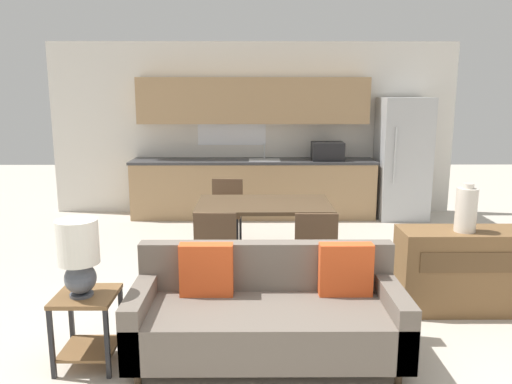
{
  "coord_description": "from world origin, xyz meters",
  "views": [
    {
      "loc": [
        0.0,
        -3.38,
        1.93
      ],
      "look_at": [
        0.03,
        1.5,
        0.95
      ],
      "focal_mm": 35.0,
      "sensor_mm": 36.0,
      "label": 1
    }
  ],
  "objects": [
    {
      "name": "ground_plane",
      "position": [
        0.0,
        0.0,
        0.0
      ],
      "size": [
        20.0,
        20.0,
        0.0
      ],
      "primitive_type": "plane",
      "color": "beige"
    },
    {
      "name": "wall_back",
      "position": [
        -0.0,
        4.63,
        1.35
      ],
      "size": [
        6.4,
        0.07,
        2.7
      ],
      "color": "silver",
      "rests_on": "ground_plane"
    },
    {
      "name": "kitchen_counter",
      "position": [
        0.02,
        4.33,
        0.84
      ],
      "size": [
        3.77,
        0.65,
        2.15
      ],
      "color": "tan",
      "rests_on": "ground_plane"
    },
    {
      "name": "refrigerator",
      "position": [
        2.3,
        4.23,
        0.93
      ],
      "size": [
        0.73,
        0.74,
        1.85
      ],
      "color": "#B7BABC",
      "rests_on": "ground_plane"
    },
    {
      "name": "dining_table",
      "position": [
        0.12,
        2.0,
        0.67
      ],
      "size": [
        1.47,
        0.9,
        0.73
      ],
      "color": "brown",
      "rests_on": "ground_plane"
    },
    {
      "name": "couch",
      "position": [
        0.1,
        0.06,
        0.33
      ],
      "size": [
        1.95,
        0.8,
        0.82
      ],
      "color": "#3D2D1E",
      "rests_on": "ground_plane"
    },
    {
      "name": "side_table",
      "position": [
        -1.18,
        -0.08,
        0.36
      ],
      "size": [
        0.42,
        0.42,
        0.53
      ],
      "color": "brown",
      "rests_on": "ground_plane"
    },
    {
      "name": "table_lamp",
      "position": [
        -1.2,
        -0.1,
        0.84
      ],
      "size": [
        0.28,
        0.28,
        0.55
      ],
      "color": "#4C515B",
      "rests_on": "side_table"
    },
    {
      "name": "credenza",
      "position": [
        1.85,
        0.82,
        0.37
      ],
      "size": [
        1.11,
        0.44,
        0.74
      ],
      "color": "brown",
      "rests_on": "ground_plane"
    },
    {
      "name": "vase",
      "position": [
        1.83,
        0.78,
        0.94
      ],
      "size": [
        0.18,
        0.18,
        0.42
      ],
      "color": "beige",
      "rests_on": "credenza"
    },
    {
      "name": "dining_chair_near_left",
      "position": [
        -0.35,
        1.24,
        0.47
      ],
      "size": [
        0.43,
        0.43,
        0.83
      ],
      "rotation": [
        0.0,
        0.0,
        3.11
      ],
      "color": "brown",
      "rests_on": "ground_plane"
    },
    {
      "name": "dining_chair_far_left",
      "position": [
        -0.35,
        2.83,
        0.47
      ],
      "size": [
        0.46,
        0.46,
        0.83
      ],
      "rotation": [
        0.0,
        0.0,
        -0.09
      ],
      "color": "brown",
      "rests_on": "ground_plane"
    },
    {
      "name": "dining_chair_near_right",
      "position": [
        0.59,
        1.2,
        0.47
      ],
      "size": [
        0.42,
        0.42,
        0.83
      ],
      "rotation": [
        0.0,
        0.0,
        3.13
      ],
      "color": "brown",
      "rests_on": "ground_plane"
    }
  ]
}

